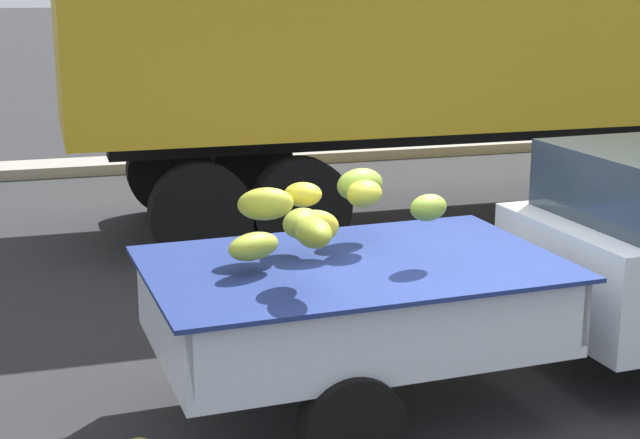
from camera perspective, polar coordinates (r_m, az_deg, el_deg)
ground at (r=6.71m, az=8.40°, el=-11.43°), size 220.00×220.00×0.00m
curb_strip at (r=15.42m, az=-6.53°, el=3.61°), size 80.00×0.80×0.16m
pickup_truck at (r=7.20m, az=16.16°, el=-2.54°), size 4.89×1.98×1.70m
semi_trailer at (r=12.32m, az=13.64°, el=12.20°), size 12.00×2.70×3.95m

